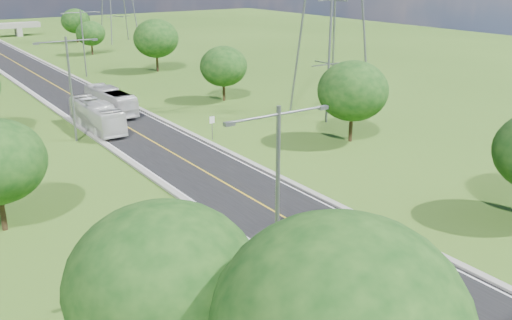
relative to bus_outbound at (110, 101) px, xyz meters
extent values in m
plane|color=#2F5517|center=(-0.80, 6.32, -1.48)|extent=(260.00, 260.00, 0.00)
cube|color=black|center=(-0.80, 12.32, -1.45)|extent=(8.00, 150.00, 0.06)
cube|color=gray|center=(-5.05, 12.32, -1.37)|extent=(0.50, 150.00, 0.22)
cube|color=gray|center=(3.45, 12.32, -1.37)|extent=(0.50, 150.00, 0.22)
cylinder|color=slate|center=(4.40, -15.68, -0.28)|extent=(0.08, 0.08, 2.40)
cube|color=white|center=(4.40, -15.71, 0.52)|extent=(0.55, 0.04, 0.70)
cube|color=gray|center=(9.20, 86.32, -0.48)|extent=(1.20, 3.00, 2.00)
cylinder|color=slate|center=(-6.80, -41.68, 3.52)|extent=(0.22, 0.22, 10.00)
cylinder|color=slate|center=(-8.20, -41.68, 8.12)|extent=(2.80, 0.12, 0.12)
cylinder|color=slate|center=(-5.40, -41.68, 8.12)|extent=(2.80, 0.12, 0.12)
cube|color=slate|center=(-9.50, -41.68, 8.07)|extent=(0.50, 0.25, 0.18)
cube|color=slate|center=(-4.10, -41.68, 8.07)|extent=(0.50, 0.25, 0.18)
cylinder|color=slate|center=(-6.80, -8.68, 3.52)|extent=(0.22, 0.22, 10.00)
cylinder|color=slate|center=(-8.20, -8.68, 8.12)|extent=(2.80, 0.12, 0.12)
cylinder|color=slate|center=(-5.40, -8.68, 8.12)|extent=(2.80, 0.12, 0.12)
cube|color=slate|center=(-9.50, -8.68, 8.07)|extent=(0.50, 0.25, 0.18)
cube|color=slate|center=(-4.10, -8.68, 8.07)|extent=(0.50, 0.25, 0.18)
cylinder|color=slate|center=(5.20, 24.32, 3.52)|extent=(0.22, 0.22, 10.00)
cylinder|color=slate|center=(3.80, 24.32, 8.12)|extent=(2.80, 0.12, 0.12)
cylinder|color=slate|center=(6.60, 24.32, 8.12)|extent=(2.80, 0.12, 0.12)
cube|color=slate|center=(2.50, 24.32, 8.07)|extent=(0.50, 0.25, 0.18)
cube|color=slate|center=(7.90, 24.32, 8.07)|extent=(0.50, 0.25, 0.18)
ellipsoid|color=#0F370F|center=(-14.80, -45.68, 3.79)|extent=(7.14, 7.14, 6.07)
cylinder|color=black|center=(-16.80, -25.68, -0.13)|extent=(0.36, 0.36, 2.70)
cylinder|color=black|center=(15.20, -23.68, -0.04)|extent=(0.36, 0.36, 2.88)
ellipsoid|color=#0F370F|center=(15.20, -23.68, 3.48)|extent=(6.72, 6.72, 5.71)
cylinder|color=black|center=(14.20, -1.68, -0.22)|extent=(0.36, 0.36, 2.52)
ellipsoid|color=#0F370F|center=(14.20, -1.68, 2.86)|extent=(5.88, 5.88, 5.00)
cylinder|color=black|center=(16.20, 22.32, 0.05)|extent=(0.36, 0.36, 3.06)
ellipsoid|color=#0F370F|center=(16.20, 22.32, 3.79)|extent=(7.14, 7.14, 6.07)
cylinder|color=black|center=(13.70, 46.32, -0.31)|extent=(0.36, 0.36, 2.34)
ellipsoid|color=#0F370F|center=(13.70, 46.32, 2.55)|extent=(5.46, 5.46, 4.64)
cylinder|color=black|center=(17.20, 66.32, -0.13)|extent=(0.36, 0.36, 2.70)
ellipsoid|color=#0F370F|center=(17.20, 66.32, 3.17)|extent=(6.30, 6.30, 5.36)
imported|color=silver|center=(0.00, 0.00, 0.00)|extent=(2.78, 10.30, 2.85)
imported|color=white|center=(-3.67, -5.89, 0.04)|extent=(2.47, 10.52, 2.93)
camera|label=1|loc=(-22.13, -62.39, 14.65)|focal=40.00mm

